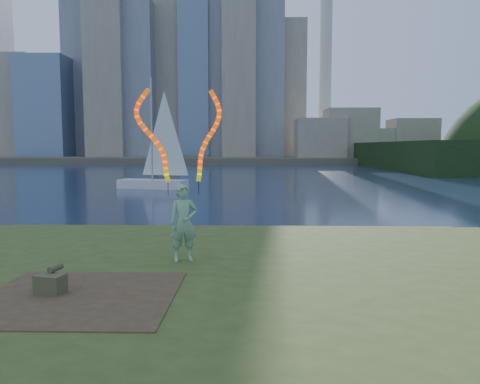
{
  "coord_description": "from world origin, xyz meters",
  "views": [
    {
      "loc": [
        0.7,
        -10.77,
        3.32
      ],
      "look_at": [
        0.4,
        1.0,
        2.17
      ],
      "focal_mm": 35.0,
      "sensor_mm": 36.0,
      "label": 1
    }
  ],
  "objects": [
    {
      "name": "grassy_knoll",
      "position": [
        0.0,
        -2.3,
        0.34
      ],
      "size": [
        20.0,
        18.0,
        0.8
      ],
      "color": "#3B4C1B",
      "rests_on": "ground"
    },
    {
      "name": "far_shore",
      "position": [
        0.0,
        95.0,
        0.6
      ],
      "size": [
        320.0,
        40.0,
        1.2
      ],
      "primitive_type": "cube",
      "color": "#504B3B",
      "rests_on": "ground"
    },
    {
      "name": "ground",
      "position": [
        0.0,
        0.0,
        0.0
      ],
      "size": [
        320.0,
        320.0,
        0.0
      ],
      "primitive_type": "plane",
      "color": "#1B2843",
      "rests_on": "ground"
    },
    {
      "name": "dirt_patch",
      "position": [
        -2.2,
        -3.2,
        0.81
      ],
      "size": [
        3.2,
        3.0,
        0.02
      ],
      "primitive_type": "cube",
      "color": "#47331E",
      "rests_on": "grassy_knoll"
    },
    {
      "name": "woman_with_ribbons",
      "position": [
        -0.8,
        -0.62,
        2.2
      ],
      "size": [
        1.99,
        0.71,
        4.07
      ],
      "rotation": [
        0.0,
        0.0,
        0.3
      ],
      "color": "#186721",
      "rests_on": "grassy_knoll"
    },
    {
      "name": "sailboat",
      "position": [
        -6.86,
        25.87,
        1.5
      ],
      "size": [
        5.81,
        2.98,
        8.74
      ],
      "rotation": [
        0.0,
        0.0,
        -0.24
      ],
      "color": "silver",
      "rests_on": "ground"
    },
    {
      "name": "canvas_bag",
      "position": [
        -2.74,
        -3.04,
        0.99
      ],
      "size": [
        0.53,
        0.6,
        0.45
      ],
      "rotation": [
        0.0,
        0.0,
        -0.24
      ],
      "color": "#4A4528",
      "rests_on": "grassy_knoll"
    }
  ]
}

